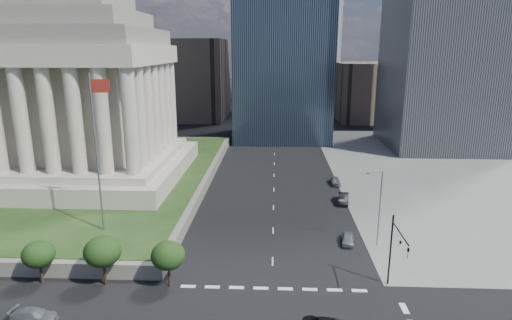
# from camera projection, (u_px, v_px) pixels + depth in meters

# --- Properties ---
(ground) EXTENTS (500.00, 500.00, 0.00)m
(ground) POSITION_uv_depth(u_px,v_px,m) (275.00, 134.00, 128.54)
(ground) COLOR black
(ground) RESTS_ON ground
(sidewalk_ne) EXTENTS (68.00, 90.00, 0.03)m
(sidewalk_ne) POSITION_uv_depth(u_px,v_px,m) (498.00, 173.00, 87.82)
(sidewalk_ne) COLOR slate
(sidewalk_ne) RESTS_ON ground
(plaza_terrace) EXTENTS (66.00, 70.00, 1.80)m
(plaza_terrace) POSITION_uv_depth(u_px,v_px,m) (40.00, 177.00, 81.98)
(plaza_terrace) COLOR slate
(plaza_terrace) RESTS_ON ground
(plaza_lawn) EXTENTS (64.00, 68.00, 0.10)m
(plaza_lawn) POSITION_uv_depth(u_px,v_px,m) (39.00, 172.00, 81.74)
(plaza_lawn) COLOR #223A17
(plaza_lawn) RESTS_ON plaza_terrace
(war_memorial) EXTENTS (34.00, 34.00, 39.00)m
(war_memorial) POSITION_uv_depth(u_px,v_px,m) (80.00, 68.00, 74.39)
(war_memorial) COLOR #AFA292
(war_memorial) RESTS_ON plaza_lawn
(flagpole) EXTENTS (2.52, 0.24, 20.00)m
(flagpole) POSITION_uv_depth(u_px,v_px,m) (97.00, 146.00, 52.74)
(flagpole) COLOR slate
(flagpole) RESTS_ON plaza_lawn
(midrise_glass) EXTENTS (26.00, 26.00, 60.00)m
(midrise_glass) POSITION_uv_depth(u_px,v_px,m) (283.00, 29.00, 116.06)
(midrise_glass) COLOR black
(midrise_glass) RESTS_ON ground
(building_filler_ne) EXTENTS (20.00, 30.00, 20.00)m
(building_filler_ne) POSITION_uv_depth(u_px,v_px,m) (364.00, 91.00, 153.60)
(building_filler_ne) COLOR brown
(building_filler_ne) RESTS_ON ground
(building_filler_nw) EXTENTS (24.00, 30.00, 28.00)m
(building_filler_nw) POSITION_uv_depth(u_px,v_px,m) (193.00, 79.00, 155.35)
(building_filler_nw) COLOR brown
(building_filler_nw) RESTS_ON ground
(traffic_signal_ne) EXTENTS (0.30, 5.74, 8.00)m
(traffic_signal_ne) POSITION_uv_depth(u_px,v_px,m) (396.00, 247.00, 43.23)
(traffic_signal_ne) COLOR black
(traffic_signal_ne) RESTS_ON ground
(street_lamp_north) EXTENTS (2.13, 0.22, 10.00)m
(street_lamp_north) POSITION_uv_depth(u_px,v_px,m) (379.00, 204.00, 54.02)
(street_lamp_north) COLOR slate
(street_lamp_north) RESTS_ON ground
(suv_grey) EXTENTS (2.21, 4.57, 1.28)m
(suv_grey) POSITION_uv_depth(u_px,v_px,m) (34.00, 316.00, 39.71)
(suv_grey) COLOR slate
(suv_grey) RESTS_ON ground
(parked_sedan_near) EXTENTS (2.12, 4.04, 1.31)m
(parked_sedan_near) POSITION_uv_depth(u_px,v_px,m) (348.00, 239.00, 55.79)
(parked_sedan_near) COLOR gray
(parked_sedan_near) RESTS_ON ground
(parked_sedan_mid) EXTENTS (2.29, 4.88, 1.55)m
(parked_sedan_mid) POSITION_uv_depth(u_px,v_px,m) (343.00, 198.00, 70.47)
(parked_sedan_mid) COLOR black
(parked_sedan_mid) RESTS_ON ground
(parked_sedan_far) EXTENTS (4.16, 1.75, 1.40)m
(parked_sedan_far) POSITION_uv_depth(u_px,v_px,m) (335.00, 181.00, 80.07)
(parked_sedan_far) COLOR slate
(parked_sedan_far) RESTS_ON ground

